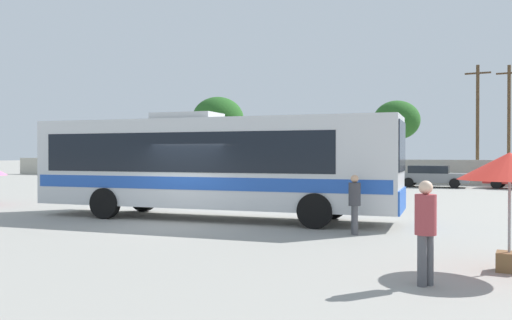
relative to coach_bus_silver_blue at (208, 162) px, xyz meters
name	(u,v)px	position (x,y,z in m)	size (l,w,h in m)	color
ground_plane	(302,200)	(0.03, 8.24, -1.91)	(300.00, 300.00, 0.00)	gray
perimeter_wall	(386,171)	(0.03, 24.91, -1.02)	(80.00, 0.30, 1.77)	#B2AD9E
coach_bus_silver_blue	(208,162)	(0.00, 0.00, 0.00)	(12.62, 4.18, 3.57)	silver
attendant_by_bus_door	(355,201)	(5.46, -1.27, -1.00)	(0.45, 0.45, 1.62)	#4C4C51
passenger_waiting_on_apron	(426,226)	(8.14, -6.18, -0.92)	(0.48, 0.48, 1.74)	#4C4C51
vendor_umbrella_near_gate_red	(510,170)	(9.33, -4.39, -0.03)	(1.85, 1.85, 2.21)	gray
parked_car_leftmost_red	(261,172)	(-8.80, 21.47, -1.15)	(4.27, 2.25, 1.42)	red
parked_car_second_black	(347,174)	(-1.92, 21.33, -1.16)	(4.17, 2.08, 1.40)	black
parked_car_third_grey	(431,176)	(3.88, 21.30, -1.15)	(4.67, 2.22, 1.41)	slate
utility_pole_near	(478,122)	(6.22, 27.07, 2.64)	(1.80, 0.24, 8.72)	#4C3823
utility_pole_far	(509,122)	(8.25, 28.87, 2.69)	(1.80, 0.24, 8.83)	#4C3823
roadside_tree_left	(218,119)	(-16.15, 27.19, 3.53)	(4.78, 4.78, 7.48)	brown
roadside_tree_midleft	(331,133)	(-6.49, 31.12, 2.20)	(3.35, 3.35, 5.56)	brown
roadside_tree_midright	(397,120)	(-0.05, 28.75, 3.02)	(3.76, 3.76, 6.55)	brown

